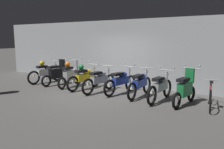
# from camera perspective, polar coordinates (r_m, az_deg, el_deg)

# --- Properties ---
(ground_plane) EXTENTS (80.00, 80.00, 0.00)m
(ground_plane) POSITION_cam_1_polar(r_m,az_deg,el_deg) (9.02, -4.22, -4.74)
(ground_plane) COLOR #565451
(back_wall) EXTENTS (16.00, 0.30, 2.98)m
(back_wall) POSITION_cam_1_polar(r_m,az_deg,el_deg) (10.67, 2.98, 5.49)
(back_wall) COLOR #9EA0A3
(back_wall) RESTS_ON ground
(motorbike_slot_0) EXTENTS (0.58, 1.94, 1.15)m
(motorbike_slot_0) POSITION_cam_1_polar(r_m,az_deg,el_deg) (11.57, -16.17, 0.64)
(motorbike_slot_0) COLOR black
(motorbike_slot_0) RESTS_ON ground
(motorbike_slot_1) EXTENTS (0.56, 1.68, 1.18)m
(motorbike_slot_1) POSITION_cam_1_polar(r_m,az_deg,el_deg) (10.90, -13.53, 0.24)
(motorbike_slot_1) COLOR black
(motorbike_slot_1) RESTS_ON ground
(motorbike_slot_2) EXTENTS (0.59, 1.68, 1.29)m
(motorbike_slot_2) POSITION_cam_1_polar(r_m,az_deg,el_deg) (10.31, -10.31, 0.09)
(motorbike_slot_2) COLOR black
(motorbike_slot_2) RESTS_ON ground
(motorbike_slot_3) EXTENTS (0.59, 1.95, 1.15)m
(motorbike_slot_3) POSITION_cam_1_polar(r_m,az_deg,el_deg) (9.73, -6.85, -0.59)
(motorbike_slot_3) COLOR black
(motorbike_slot_3) RESTS_ON ground
(motorbike_slot_4) EXTENTS (0.56, 1.95, 1.03)m
(motorbike_slot_4) POSITION_cam_1_polar(r_m,az_deg,el_deg) (9.16, -3.10, -1.39)
(motorbike_slot_4) COLOR black
(motorbike_slot_4) RESTS_ON ground
(motorbike_slot_5) EXTENTS (0.58, 1.94, 1.15)m
(motorbike_slot_5) POSITION_cam_1_polar(r_m,az_deg,el_deg) (8.91, 2.24, -1.66)
(motorbike_slot_5) COLOR black
(motorbike_slot_5) RESTS_ON ground
(motorbike_slot_6) EXTENTS (0.56, 1.95, 1.03)m
(motorbike_slot_6) POSITION_cam_1_polar(r_m,az_deg,el_deg) (8.50, 7.05, -2.25)
(motorbike_slot_6) COLOR black
(motorbike_slot_6) RESTS_ON ground
(motorbike_slot_7) EXTENTS (0.59, 1.95, 1.15)m
(motorbike_slot_7) POSITION_cam_1_polar(r_m,az_deg,el_deg) (8.04, 12.02, -3.02)
(motorbike_slot_7) COLOR black
(motorbike_slot_7) RESTS_ON ground
(motorbike_slot_8) EXTENTS (0.58, 1.68, 1.29)m
(motorbike_slot_8) POSITION_cam_1_polar(r_m,az_deg,el_deg) (7.76, 17.82, -3.43)
(motorbike_slot_8) COLOR black
(motorbike_slot_8) RESTS_ON ground
(bicycle) EXTENTS (0.50, 1.71, 0.89)m
(bicycle) POSITION_cam_1_polar(r_m,az_deg,el_deg) (7.72, 23.34, -5.07)
(bicycle) COLOR black
(bicycle) RESTS_ON ground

